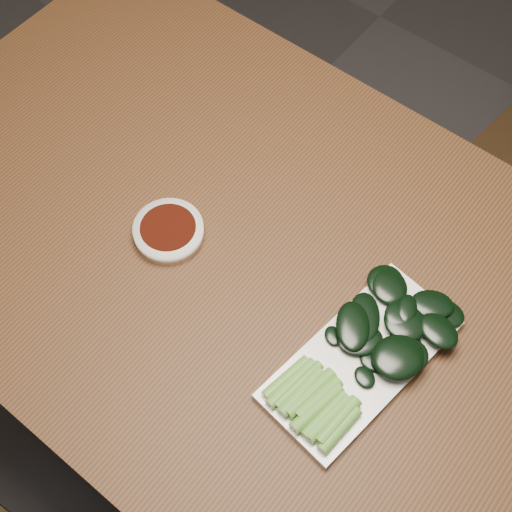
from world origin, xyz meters
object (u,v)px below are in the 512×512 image
(gai_lan, at_px, (369,353))
(sauce_bowl, at_px, (169,231))
(serving_plate, at_px, (360,360))
(table, at_px, (274,292))

(gai_lan, bearing_deg, sauce_bowl, -176.83)
(serving_plate, height_order, gai_lan, gai_lan)
(gai_lan, bearing_deg, serving_plate, -128.05)
(sauce_bowl, distance_m, gai_lan, 0.36)
(table, height_order, gai_lan, gai_lan)
(serving_plate, bearing_deg, gai_lan, 51.95)
(sauce_bowl, height_order, gai_lan, gai_lan)
(serving_plate, xyz_separation_m, gai_lan, (0.01, 0.01, 0.02))
(sauce_bowl, relative_size, gai_lan, 0.36)
(table, height_order, serving_plate, serving_plate)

